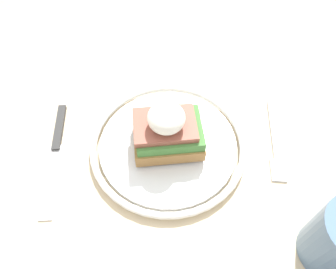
# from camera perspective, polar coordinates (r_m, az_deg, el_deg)

# --- Properties ---
(ground_plane) EXTENTS (6.00, 6.00, 0.00)m
(ground_plane) POSITION_cam_1_polar(r_m,az_deg,el_deg) (1.21, -0.81, -20.97)
(ground_plane) COLOR #9E9993
(dining_table) EXTENTS (0.96, 0.69, 0.75)m
(dining_table) POSITION_cam_1_polar(r_m,az_deg,el_deg) (0.62, -1.49, -7.63)
(dining_table) COLOR #C6B28E
(dining_table) RESTS_ON ground_plane
(plate) EXTENTS (0.23, 0.23, 0.02)m
(plate) POSITION_cam_1_polar(r_m,az_deg,el_deg) (0.49, 0.00, -1.78)
(plate) COLOR silver
(plate) RESTS_ON dining_table
(sandwich) EXTENTS (0.10, 0.08, 0.08)m
(sandwich) POSITION_cam_1_polar(r_m,az_deg,el_deg) (0.46, -0.09, 0.76)
(sandwich) COLOR #9E703D
(sandwich) RESTS_ON plate
(fork) EXTENTS (0.04, 0.15, 0.00)m
(fork) POSITION_cam_1_polar(r_m,az_deg,el_deg) (0.53, 18.11, -1.23)
(fork) COLOR silver
(fork) RESTS_ON dining_table
(knife) EXTENTS (0.02, 0.19, 0.01)m
(knife) POSITION_cam_1_polar(r_m,az_deg,el_deg) (0.52, -18.90, -2.25)
(knife) COLOR #2D2D2D
(knife) RESTS_ON dining_table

